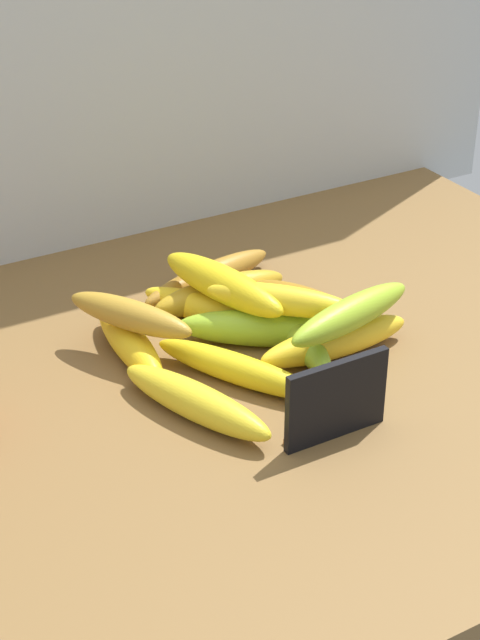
{
  "coord_description": "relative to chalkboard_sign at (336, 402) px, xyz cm",
  "views": [
    {
      "loc": [
        -43.16,
        -76.71,
        61.63
      ],
      "look_at": [
        2.36,
        3.49,
        8.0
      ],
      "focal_mm": 56.85,
      "sensor_mm": 36.0,
      "label": 1
    }
  ],
  "objects": [
    {
      "name": "banana_3",
      "position": [
        -11.23,
        22.62,
        -2.01
      ],
      "size": [
        4.54,
        16.65,
        3.69
      ],
      "primitive_type": "ellipsoid",
      "rotation": [
        0.0,
        0.0,
        4.66
      ],
      "color": "yellow",
      "rests_on": "counter_top"
    },
    {
      "name": "banana_7",
      "position": [
        3.3,
        31.97,
        -2.15
      ],
      "size": [
        19.71,
        8.05,
        3.42
      ],
      "primitive_type": "ellipsoid",
      "rotation": [
        0.0,
        0.0,
        3.39
      ],
      "color": "#A77526",
      "rests_on": "counter_top"
    },
    {
      "name": "banana_11",
      "position": [
        9.14,
        10.78,
        1.72
      ],
      "size": [
        18.01,
        7.63,
        3.53
      ],
      "primitive_type": "ellipsoid",
      "rotation": [
        0.0,
        0.0,
        3.38
      ],
      "color": "#99BF29",
      "rests_on": "banana_9"
    },
    {
      "name": "counter_top",
      "position": [
        -3.56,
        12.76,
        -5.36
      ],
      "size": [
        110.0,
        76.0,
        3.0
      ],
      "primitive_type": "cube",
      "color": "brown",
      "rests_on": "ground"
    },
    {
      "name": "banana_5",
      "position": [
        2.46,
        27.36,
        -1.87
      ],
      "size": [
        16.92,
        3.99,
        3.96
      ],
      "primitive_type": "ellipsoid",
      "rotation": [
        0.0,
        0.0,
        0.0
      ],
      "color": "#BB911E",
      "rests_on": "counter_top"
    },
    {
      "name": "chalkboard_sign",
      "position": [
        0.0,
        0.0,
        0.0
      ],
      "size": [
        11.0,
        1.8,
        8.4
      ],
      "color": "black",
      "rests_on": "counter_top"
    },
    {
      "name": "banana_9",
      "position": [
        8.11,
        11.97,
        -1.95
      ],
      "size": [
        18.29,
        4.29,
        3.82
      ],
      "primitive_type": "ellipsoid",
      "rotation": [
        0.0,
        0.0,
        3.12
      ],
      "color": "yellow",
      "rests_on": "counter_top"
    },
    {
      "name": "banana_1",
      "position": [
        9.64,
        19.06,
        -1.72
      ],
      "size": [
        10.62,
        17.14,
        4.27
      ],
      "primitive_type": "ellipsoid",
      "rotation": [
        0.0,
        0.0,
        5.12
      ],
      "color": "#A16E1C",
      "rests_on": "counter_top"
    },
    {
      "name": "banana_13",
      "position": [
        4.08,
        16.76,
        1.89
      ],
      "size": [
        13.93,
        14.19,
        3.31
      ],
      "primitive_type": "ellipsoid",
      "rotation": [
        0.0,
        0.0,
        5.48
      ],
      "color": "yellow",
      "rests_on": "banana_0"
    },
    {
      "name": "banana_12",
      "position": [
        -11.07,
        22.41,
        1.5
      ],
      "size": [
        10.65,
        15.01,
        3.33
      ],
      "primitive_type": "ellipsoid",
      "rotation": [
        0.0,
        0.0,
        5.24
      ],
      "color": "#B48628",
      "rests_on": "banana_3"
    },
    {
      "name": "banana_0",
      "position": [
        2.69,
        17.8,
        -1.81
      ],
      "size": [
        18.19,
        13.96,
        4.1
      ],
      "primitive_type": "ellipsoid",
      "rotation": [
        0.0,
        0.0,
        5.7
      ],
      "color": "#90BC2A",
      "rests_on": "counter_top"
    },
    {
      "name": "banana_4",
      "position": [
        -10.18,
        9.2,
        -1.97
      ],
      "size": [
        10.27,
        18.67,
        3.78
      ],
      "primitive_type": "ellipsoid",
      "rotation": [
        0.0,
        0.0,
        5.08
      ],
      "color": "yellow",
      "rests_on": "counter_top"
    },
    {
      "name": "banana_6",
      "position": [
        0.24,
        23.46,
        -2.06
      ],
      "size": [
        13.23,
        19.52,
        3.6
      ],
      "primitive_type": "ellipsoid",
      "rotation": [
        0.0,
        0.0,
        2.09
      ],
      "color": "yellow",
      "rests_on": "counter_top"
    },
    {
      "name": "banana_8",
      "position": [
        5.62,
        15.72,
        -2.12
      ],
      "size": [
        6.55,
        18.01,
        3.48
      ],
      "primitive_type": "ellipsoid",
      "rotation": [
        0.0,
        0.0,
        1.39
      ],
      "color": "#91B832",
      "rests_on": "counter_top"
    },
    {
      "name": "banana_10",
      "position": [
        0.55,
        23.19,
        1.78
      ],
      "size": [
        8.57,
        18.78,
        4.07
      ],
      "primitive_type": "ellipsoid",
      "rotation": [
        0.0,
        0.0,
        1.83
      ],
      "color": "yellow",
      "rests_on": "banana_6"
    },
    {
      "name": "banana_2",
      "position": [
        -3.63,
        12.65,
        -2.24
      ],
      "size": [
        12.32,
        18.73,
        3.23
      ],
      "primitive_type": "ellipsoid",
      "rotation": [
        0.0,
        0.0,
        2.08
      ],
      "color": "yellow",
      "rests_on": "counter_top"
    }
  ]
}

